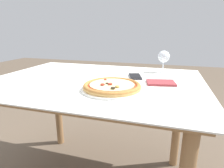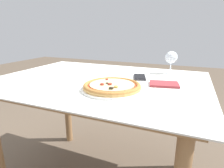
% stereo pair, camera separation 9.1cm
% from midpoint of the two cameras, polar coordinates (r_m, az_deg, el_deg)
% --- Properties ---
extents(dining_table, '(1.25, 0.93, 0.75)m').
position_cam_midpoint_polar(dining_table, '(1.15, -1.72, -3.09)').
color(dining_table, '#997047').
rests_on(dining_table, ground_plane).
extents(pizza_plate, '(0.30, 0.30, 0.04)m').
position_cam_midpoint_polar(pizza_plate, '(0.92, 2.85, -0.81)').
color(pizza_plate, white).
rests_on(pizza_plate, dining_table).
extents(fork, '(0.05, 0.17, 0.00)m').
position_cam_midpoint_polar(fork, '(1.21, -13.64, 2.20)').
color(fork, silver).
rests_on(fork, dining_table).
extents(wine_glass_far_left, '(0.08, 0.08, 0.15)m').
position_cam_midpoint_polar(wine_glass_far_left, '(1.33, 19.54, 7.50)').
color(wine_glass_far_left, silver).
rests_on(wine_glass_far_left, dining_table).
extents(cell_phone, '(0.11, 0.16, 0.01)m').
position_cam_midpoint_polar(cell_phone, '(1.17, 10.63, 2.10)').
color(cell_phone, '#232328').
rests_on(cell_phone, dining_table).
extents(napkin_folded, '(0.17, 0.14, 0.01)m').
position_cam_midpoint_polar(napkin_folded, '(1.05, 18.01, -0.06)').
color(napkin_folded, '#933338').
rests_on(napkin_folded, dining_table).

